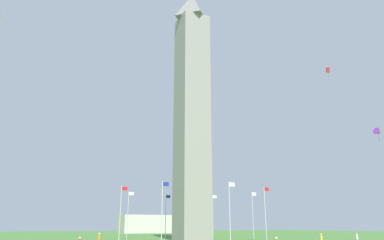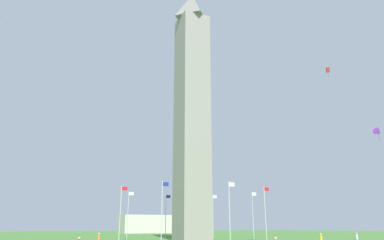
# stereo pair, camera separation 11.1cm
# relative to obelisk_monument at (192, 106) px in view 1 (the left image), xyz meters

# --- Properties ---
(obelisk_monument) EXTENTS (5.74, 5.74, 52.21)m
(obelisk_monument) POSITION_rel_obelisk_monument_xyz_m (0.00, 0.00, 0.00)
(obelisk_monument) COLOR gray
(obelisk_monument) RESTS_ON ground
(flagpole_n) EXTENTS (1.12, 0.14, 9.33)m
(flagpole_n) POSITION_rel_obelisk_monument_xyz_m (13.68, 0.00, -21.04)
(flagpole_n) COLOR silver
(flagpole_n) RESTS_ON ground
(flagpole_ne) EXTENTS (1.12, 0.14, 9.33)m
(flagpole_ne) POSITION_rel_obelisk_monument_xyz_m (9.69, 9.63, -21.04)
(flagpole_ne) COLOR silver
(flagpole_ne) RESTS_ON ground
(flagpole_e) EXTENTS (1.12, 0.14, 9.33)m
(flagpole_e) POSITION_rel_obelisk_monument_xyz_m (0.05, 13.63, -21.04)
(flagpole_e) COLOR silver
(flagpole_e) RESTS_ON ground
(flagpole_se) EXTENTS (1.12, 0.14, 9.33)m
(flagpole_se) POSITION_rel_obelisk_monument_xyz_m (-9.58, 9.63, -21.04)
(flagpole_se) COLOR silver
(flagpole_se) RESTS_ON ground
(flagpole_s) EXTENTS (1.12, 0.14, 9.33)m
(flagpole_s) POSITION_rel_obelisk_monument_xyz_m (-13.57, 0.00, -21.04)
(flagpole_s) COLOR silver
(flagpole_s) RESTS_ON ground
(flagpole_sw) EXTENTS (1.12, 0.14, 9.33)m
(flagpole_sw) POSITION_rel_obelisk_monument_xyz_m (-9.58, -9.63, -21.04)
(flagpole_sw) COLOR silver
(flagpole_sw) RESTS_ON ground
(flagpole_w) EXTENTS (1.12, 0.14, 9.33)m
(flagpole_w) POSITION_rel_obelisk_monument_xyz_m (0.05, -13.63, -21.04)
(flagpole_w) COLOR silver
(flagpole_w) RESTS_ON ground
(flagpole_nw) EXTENTS (1.12, 0.14, 9.33)m
(flagpole_nw) POSITION_rel_obelisk_monument_xyz_m (9.69, -9.63, -21.04)
(flagpole_nw) COLOR silver
(flagpole_nw) RESTS_ON ground
(person_orange_shirt) EXTENTS (0.32, 0.32, 1.79)m
(person_orange_shirt) POSITION_rel_obelisk_monument_xyz_m (-20.21, -16.10, -25.22)
(person_orange_shirt) COLOR #2D2D38
(person_orange_shirt) RESTS_ON ground
(person_white_shirt) EXTENTS (0.32, 0.32, 1.72)m
(person_white_shirt) POSITION_rel_obelisk_monument_xyz_m (12.53, -26.01, -25.25)
(person_white_shirt) COLOR #2D2D38
(person_white_shirt) RESTS_ON ground
(person_yellow_shirt) EXTENTS (0.32, 0.32, 1.70)m
(person_yellow_shirt) POSITION_rel_obelisk_monument_xyz_m (5.83, -26.31, -25.26)
(person_yellow_shirt) COLOR #2D2D38
(person_yellow_shirt) RESTS_ON ground
(kite_red_box) EXTENTS (0.75, 0.82, 1.80)m
(kite_red_box) POSITION_rel_obelisk_monument_xyz_m (15.53, -21.59, 2.08)
(kite_red_box) COLOR red
(kite_purple_delta) EXTENTS (1.20, 1.08, 2.02)m
(kite_purple_delta) POSITION_rel_obelisk_monument_xyz_m (15.06, -29.68, -10.82)
(kite_purple_delta) COLOR purple
(distant_building) EXTENTS (21.64, 10.84, 6.38)m
(distant_building) POSITION_rel_obelisk_monument_xyz_m (15.52, 70.12, -22.92)
(distant_building) COLOR beige
(distant_building) RESTS_ON ground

